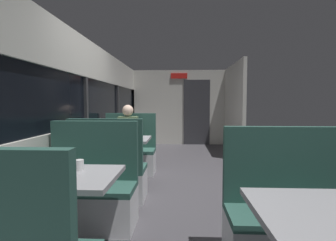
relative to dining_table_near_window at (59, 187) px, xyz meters
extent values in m
cube|color=#423F44|center=(0.89, 2.09, -0.65)|extent=(3.30, 9.20, 0.02)
cube|color=beige|center=(-0.56, 2.09, -0.16)|extent=(0.08, 8.40, 0.95)
cube|color=beige|center=(-0.56, 2.09, 1.36)|extent=(0.08, 8.40, 0.60)
cube|color=black|center=(-0.57, 2.09, 0.69)|extent=(0.03, 8.40, 0.75)
cube|color=#2D2D30|center=(-0.54, 2.09, 0.69)|extent=(0.06, 0.08, 0.75)
cube|color=#2D2D30|center=(-0.54, 4.19, 0.69)|extent=(0.06, 0.08, 0.75)
cube|color=#2D2D30|center=(-0.54, 6.29, 0.69)|extent=(0.06, 0.08, 0.75)
cube|color=beige|center=(0.89, 6.29, 0.51)|extent=(2.90, 0.08, 2.30)
cube|color=#333338|center=(1.44, 6.24, 0.36)|extent=(0.80, 0.04, 2.00)
cube|color=red|center=(0.89, 6.23, 1.48)|extent=(0.50, 0.03, 0.16)
cube|color=beige|center=(2.34, 5.09, 0.51)|extent=(0.08, 2.40, 2.30)
cylinder|color=#9E9EA3|center=(0.00, 0.00, -0.29)|extent=(0.10, 0.10, 0.70)
cube|color=#99999E|center=(0.00, 0.00, 0.08)|extent=(0.90, 0.70, 0.04)
cube|color=silver|center=(0.00, 0.66, -0.44)|extent=(0.95, 0.50, 0.39)
cube|color=#2D564C|center=(0.00, 0.66, -0.22)|extent=(0.95, 0.50, 0.06)
cube|color=#2D564C|center=(0.00, 0.87, 0.14)|extent=(0.95, 0.08, 0.65)
cylinder|color=#9E9EA3|center=(0.00, 2.13, -0.29)|extent=(0.10, 0.10, 0.70)
cube|color=#99999E|center=(0.00, 2.13, 0.08)|extent=(0.90, 0.70, 0.04)
cube|color=silver|center=(0.00, 1.47, -0.44)|extent=(0.95, 0.50, 0.39)
cube|color=#2D564C|center=(0.00, 1.47, -0.22)|extent=(0.95, 0.50, 0.06)
cube|color=#2D564C|center=(0.00, 1.26, 0.14)|extent=(0.95, 0.08, 0.65)
cube|color=silver|center=(0.00, 2.79, -0.44)|extent=(0.95, 0.50, 0.39)
cube|color=#2D564C|center=(0.00, 2.79, -0.22)|extent=(0.95, 0.50, 0.06)
cube|color=#2D564C|center=(0.00, 3.00, 0.14)|extent=(0.95, 0.08, 0.65)
cube|color=#2D564C|center=(1.79, 0.06, -0.22)|extent=(0.95, 0.50, 0.06)
cube|color=#2D564C|center=(1.79, 0.27, 0.14)|extent=(0.95, 0.08, 0.65)
cube|color=#26262D|center=(0.00, 2.79, -0.41)|extent=(0.30, 0.36, 0.45)
cube|color=#59724C|center=(0.00, 2.74, 0.11)|extent=(0.34, 0.22, 0.60)
sphere|color=beige|center=(0.00, 2.72, 0.52)|extent=(0.20, 0.20, 0.20)
cylinder|color=#59724C|center=(-0.20, 2.56, 0.13)|extent=(0.07, 0.28, 0.07)
cylinder|color=#59724C|center=(0.20, 2.56, 0.13)|extent=(0.07, 0.28, 0.07)
cylinder|color=white|center=(0.11, 0.13, 0.15)|extent=(0.07, 0.07, 0.09)
camera|label=1|loc=(0.95, -1.99, 0.66)|focal=28.39mm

